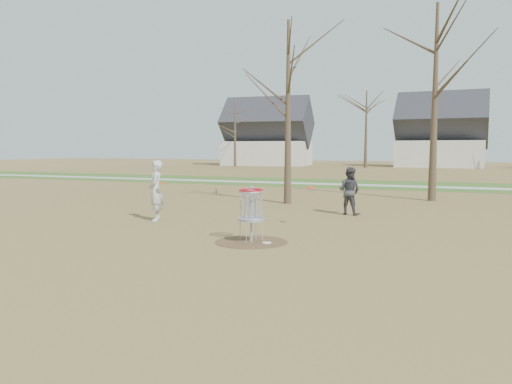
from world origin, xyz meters
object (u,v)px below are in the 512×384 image
player_standing (156,191)px  disc_grounded (267,243)px  player_throwing (349,191)px  disc_golf_basket (251,205)px

player_standing → disc_grounded: player_standing is taller
disc_grounded → player_throwing: bearing=83.4°
player_throwing → disc_grounded: (-0.70, -6.06, -0.81)m
player_standing → disc_golf_basket: player_standing is taller
player_throwing → disc_grounded: 6.15m
disc_grounded → disc_golf_basket: size_ratio=0.16×
player_throwing → player_standing: bearing=48.7°
disc_grounded → disc_golf_basket: 0.99m
disc_golf_basket → player_standing: bearing=152.9°
player_standing → disc_grounded: (4.65, -2.19, -0.94)m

